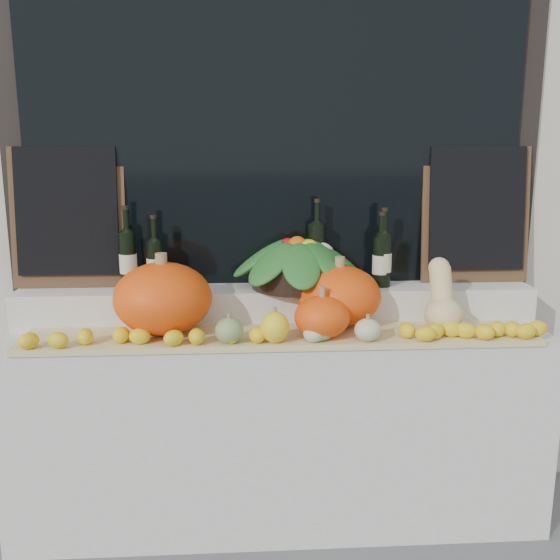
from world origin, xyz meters
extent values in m
cube|color=beige|center=(0.00, 2.25, 2.25)|extent=(7.00, 0.90, 4.50)
cube|color=black|center=(0.00, 1.80, 1.90)|extent=(2.40, 0.04, 2.10)
cube|color=black|center=(0.00, 1.77, 1.90)|extent=(2.20, 0.02, 2.00)
cube|color=silver|center=(0.00, 1.52, 0.44)|extent=(2.30, 0.55, 0.88)
cube|color=silver|center=(0.00, 1.68, 0.96)|extent=(2.30, 0.25, 0.16)
cube|color=tan|center=(0.00, 1.40, 0.89)|extent=(2.10, 0.32, 0.02)
ellipsoid|color=#FF520D|center=(-0.48, 1.44, 1.05)|extent=(0.51, 0.51, 0.29)
ellipsoid|color=#FF520D|center=(0.26, 1.51, 1.03)|extent=(0.44, 0.44, 0.26)
ellipsoid|color=#FF520D|center=(0.16, 1.34, 0.99)|extent=(0.27, 0.27, 0.17)
ellipsoid|color=#E8CC88|center=(0.68, 1.39, 0.98)|extent=(0.16, 0.16, 0.14)
cylinder|color=#E8CC88|center=(0.68, 1.44, 1.09)|extent=(0.09, 0.14, 0.18)
sphere|color=#E8CC88|center=(0.68, 1.48, 1.16)|extent=(0.09, 0.09, 0.09)
ellipsoid|color=#2D601C|center=(0.15, 1.30, 0.95)|extent=(0.10, 0.10, 0.09)
cylinder|color=#8F784E|center=(0.15, 1.30, 1.00)|extent=(0.02, 0.02, 0.02)
ellipsoid|color=#2D601C|center=(-0.21, 1.29, 0.96)|extent=(0.11, 0.11, 0.10)
cylinder|color=#8F784E|center=(-0.21, 1.29, 1.02)|extent=(0.02, 0.02, 0.02)
ellipsoid|color=beige|center=(0.12, 1.28, 0.94)|extent=(0.08, 0.08, 0.07)
cylinder|color=#8F784E|center=(0.12, 1.28, 0.98)|extent=(0.02, 0.02, 0.02)
ellipsoid|color=yellow|center=(-0.03, 1.29, 0.97)|extent=(0.11, 0.11, 0.12)
cylinder|color=#8F784E|center=(-0.03, 1.29, 1.04)|extent=(0.02, 0.02, 0.02)
ellipsoid|color=beige|center=(0.34, 1.28, 0.95)|extent=(0.11, 0.11, 0.09)
cylinder|color=#8F784E|center=(0.34, 1.28, 1.01)|extent=(0.02, 0.02, 0.02)
cylinder|color=black|center=(0.09, 1.66, 1.10)|extent=(0.41, 0.41, 0.11)
cylinder|color=black|center=(-0.65, 1.66, 1.17)|extent=(0.07, 0.07, 0.26)
cylinder|color=black|center=(-0.65, 1.66, 1.35)|extent=(0.03, 0.03, 0.10)
cylinder|color=beige|center=(-0.65, 1.66, 1.16)|extent=(0.08, 0.08, 0.08)
cylinder|color=black|center=(-0.65, 1.66, 1.40)|extent=(0.03, 0.03, 0.02)
cylinder|color=black|center=(-0.54, 1.66, 1.15)|extent=(0.07, 0.07, 0.21)
cylinder|color=black|center=(-0.54, 1.66, 1.30)|extent=(0.03, 0.03, 0.10)
cylinder|color=beige|center=(-0.54, 1.66, 1.14)|extent=(0.08, 0.08, 0.08)
cylinder|color=black|center=(-0.54, 1.66, 1.36)|extent=(0.03, 0.03, 0.02)
cylinder|color=black|center=(0.18, 1.69, 1.18)|extent=(0.08, 0.08, 0.28)
cylinder|color=black|center=(0.18, 1.69, 1.37)|extent=(0.03, 0.03, 0.10)
cylinder|color=beige|center=(0.18, 1.69, 1.17)|extent=(0.08, 0.08, 0.08)
cylinder|color=black|center=(0.18, 1.69, 1.42)|extent=(0.03, 0.03, 0.02)
cylinder|color=black|center=(0.48, 1.65, 1.16)|extent=(0.07, 0.07, 0.24)
cylinder|color=black|center=(0.48, 1.65, 1.33)|extent=(0.03, 0.03, 0.10)
cylinder|color=beige|center=(0.48, 1.65, 1.15)|extent=(0.08, 0.08, 0.08)
cylinder|color=black|center=(0.48, 1.65, 1.39)|extent=(0.03, 0.03, 0.02)
cylinder|color=black|center=(0.47, 1.65, 1.15)|extent=(0.07, 0.07, 0.22)
cylinder|color=black|center=(0.47, 1.65, 1.31)|extent=(0.03, 0.03, 0.10)
cylinder|color=beige|center=(0.47, 1.65, 1.14)|extent=(0.08, 0.08, 0.08)
cylinder|color=black|center=(0.47, 1.65, 1.37)|extent=(0.03, 0.03, 0.02)
cube|color=#4C331E|center=(-0.92, 1.75, 1.35)|extent=(0.50, 0.08, 0.62)
cube|color=black|center=(-0.92, 1.73, 1.38)|extent=(0.44, 0.08, 0.56)
cube|color=#4C331E|center=(0.92, 1.75, 1.35)|extent=(0.50, 0.08, 0.62)
cube|color=black|center=(0.92, 1.73, 1.38)|extent=(0.44, 0.08, 0.56)
camera|label=1|loc=(-0.16, -1.05, 1.67)|focal=40.00mm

